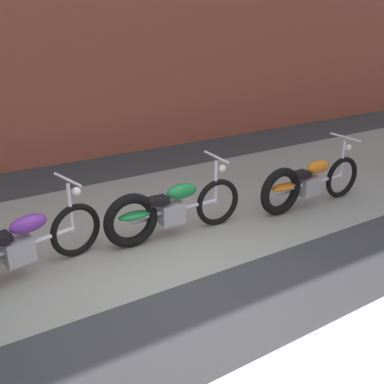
# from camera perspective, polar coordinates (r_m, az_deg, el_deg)

# --- Properties ---
(ground_plane) EXTENTS (80.00, 80.00, 0.00)m
(ground_plane) POSITION_cam_1_polar(r_m,az_deg,el_deg) (5.03, -2.31, -12.05)
(ground_plane) COLOR #38383A
(sidewalk_slab) EXTENTS (36.00, 3.50, 0.01)m
(sidewalk_slab) POSITION_cam_1_polar(r_m,az_deg,el_deg) (6.41, -10.03, -4.39)
(sidewalk_slab) COLOR gray
(sidewalk_slab) RESTS_ON ground
(brick_building_wall) EXTENTS (36.00, 0.50, 5.69)m
(brick_building_wall) POSITION_cam_1_polar(r_m,az_deg,el_deg) (9.08, -20.13, 20.94)
(brick_building_wall) COLOR brown
(brick_building_wall) RESTS_ON ground
(motorcycle_purple) EXTENTS (1.98, 0.72, 1.03)m
(motorcycle_purple) POSITION_cam_1_polar(r_m,az_deg,el_deg) (5.33, -22.14, -6.71)
(motorcycle_purple) COLOR black
(motorcycle_purple) RESTS_ON ground
(motorcycle_green) EXTENTS (2.01, 0.58, 1.03)m
(motorcycle_green) POSITION_cam_1_polar(r_m,az_deg,el_deg) (5.87, -3.34, -2.34)
(motorcycle_green) COLOR black
(motorcycle_green) RESTS_ON ground
(motorcycle_orange) EXTENTS (2.01, 0.58, 1.03)m
(motorcycle_orange) POSITION_cam_1_polar(r_m,az_deg,el_deg) (7.00, 14.25, 1.10)
(motorcycle_orange) COLOR black
(motorcycle_orange) RESTS_ON ground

